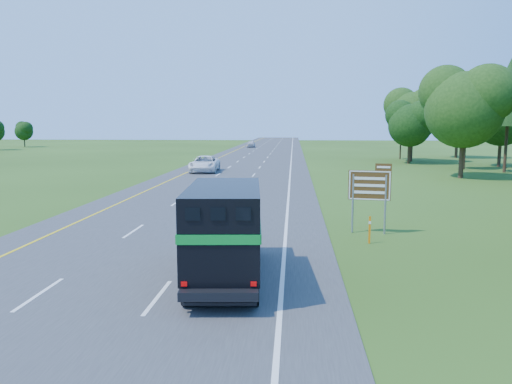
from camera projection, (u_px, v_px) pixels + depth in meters
ground at (68, 323)px, 13.03m from camera, size 300.00×300.00×0.00m
road at (247, 165)px, 62.42m from camera, size 15.00×260.00×0.04m
lane_markings at (247, 165)px, 62.42m from camera, size 11.15×260.00×0.01m
horse_truck at (225, 229)px, 16.43m from camera, size 2.77×7.31×3.17m
white_suv at (205, 164)px, 53.74m from camera, size 3.09×6.27×1.71m
far_car at (251, 144)px, 110.25m from camera, size 1.86×4.34×1.46m
exit_sign at (370, 188)px, 23.43m from camera, size 1.96×0.37×3.34m
delineator at (370, 229)px, 21.63m from camera, size 0.10×0.05×1.20m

